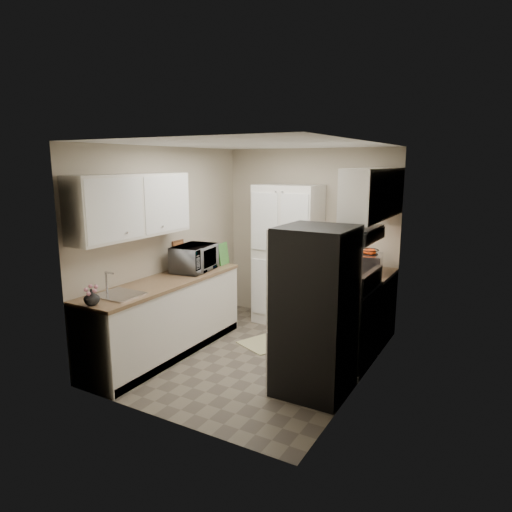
{
  "coord_description": "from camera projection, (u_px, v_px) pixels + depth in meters",
  "views": [
    {
      "loc": [
        2.57,
        -4.47,
        2.3
      ],
      "look_at": [
        -0.06,
        0.15,
        1.21
      ],
      "focal_mm": 32.0,
      "sensor_mm": 36.0,
      "label": 1
    }
  ],
  "objects": [
    {
      "name": "microwave",
      "position": [
        194.0,
        258.0,
        5.9
      ],
      "size": [
        0.49,
        0.66,
        0.34
      ],
      "primitive_type": "imported",
      "rotation": [
        0.0,
        0.0,
        1.71
      ],
      "color": "#BABABF",
      "rests_on": "countertop_left"
    },
    {
      "name": "pantry_cabinet",
      "position": [
        288.0,
        255.0,
        6.53
      ],
      "size": [
        0.9,
        0.55,
        2.0
      ],
      "primitive_type": "cube",
      "color": "silver",
      "rests_on": "ground"
    },
    {
      "name": "countertop_left",
      "position": [
        164.0,
        282.0,
        5.44
      ],
      "size": [
        0.63,
        2.33,
        0.04
      ],
      "primitive_type": "cube",
      "color": "#846647",
      "rests_on": "base_cabinet_left"
    },
    {
      "name": "toaster_oven",
      "position": [
        368.0,
        264.0,
        5.77
      ],
      "size": [
        0.4,
        0.48,
        0.25
      ],
      "primitive_type": "cube",
      "rotation": [
        0.0,
        0.0,
        0.16
      ],
      "color": "#B7B8BC",
      "rests_on": "countertop_right"
    },
    {
      "name": "room_shell",
      "position": [
        252.0,
        223.0,
        5.19
      ],
      "size": [
        2.64,
        3.24,
        2.52
      ],
      "color": "#BAB196",
      "rests_on": "ground"
    },
    {
      "name": "electric_range",
      "position": [
        344.0,
        323.0,
        5.28
      ],
      "size": [
        0.71,
        0.78,
        1.13
      ],
      "color": "#B7B7BC",
      "rests_on": "ground"
    },
    {
      "name": "countertop_right",
      "position": [
        367.0,
        274.0,
        5.87
      ],
      "size": [
        0.63,
        0.83,
        0.04
      ],
      "primitive_type": "cube",
      "color": "#846647",
      "rests_on": "base_cabinet_right"
    },
    {
      "name": "kitchen_mat",
      "position": [
        274.0,
        341.0,
        5.98
      ],
      "size": [
        0.82,
        0.98,
        0.01
      ],
      "primitive_type": "cube",
      "rotation": [
        0.0,
        0.0,
        -0.41
      ],
      "color": "#C0BA84",
      "rests_on": "ground"
    },
    {
      "name": "flower_vase",
      "position": [
        92.0,
        297.0,
        4.49
      ],
      "size": [
        0.18,
        0.18,
        0.16
      ],
      "primitive_type": "imported",
      "rotation": [
        0.0,
        0.0,
        -0.22
      ],
      "color": "silver",
      "rests_on": "countertop_left"
    },
    {
      "name": "wine_bottle",
      "position": [
        208.0,
        256.0,
        6.19
      ],
      "size": [
        0.07,
        0.07,
        0.26
      ],
      "primitive_type": "cylinder",
      "color": "black",
      "rests_on": "countertop_left"
    },
    {
      "name": "fruit_basket",
      "position": [
        370.0,
        251.0,
        5.73
      ],
      "size": [
        0.26,
        0.26,
        0.09
      ],
      "primitive_type": null,
      "rotation": [
        0.0,
        0.0,
        0.2
      ],
      "color": "#FF4B11",
      "rests_on": "toaster_oven"
    },
    {
      "name": "refrigerator",
      "position": [
        315.0,
        311.0,
        4.54
      ],
      "size": [
        0.7,
        0.72,
        1.7
      ],
      "primitive_type": "cube",
      "color": "#B7B7BC",
      "rests_on": "ground"
    },
    {
      "name": "base_cabinet_left",
      "position": [
        166.0,
        319.0,
        5.54
      ],
      "size": [
        0.6,
        2.3,
        0.88
      ],
      "primitive_type": "cube",
      "color": "silver",
      "rests_on": "ground"
    },
    {
      "name": "base_cabinet_right",
      "position": [
        365.0,
        308.0,
        5.96
      ],
      "size": [
        0.6,
        0.8,
        0.88
      ],
      "primitive_type": "cube",
      "color": "silver",
      "rests_on": "ground"
    },
    {
      "name": "ground",
      "position": [
        254.0,
        356.0,
        5.51
      ],
      "size": [
        3.2,
        3.2,
        0.0
      ],
      "primitive_type": "plane",
      "color": "#665B4C",
      "rests_on": "ground"
    },
    {
      "name": "cutting_board",
      "position": [
        223.0,
        254.0,
        6.27
      ],
      "size": [
        0.04,
        0.24,
        0.3
      ],
      "primitive_type": "cube",
      "rotation": [
        0.0,
        0.0,
        0.08
      ],
      "color": "#418638",
      "rests_on": "countertop_left"
    }
  ]
}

